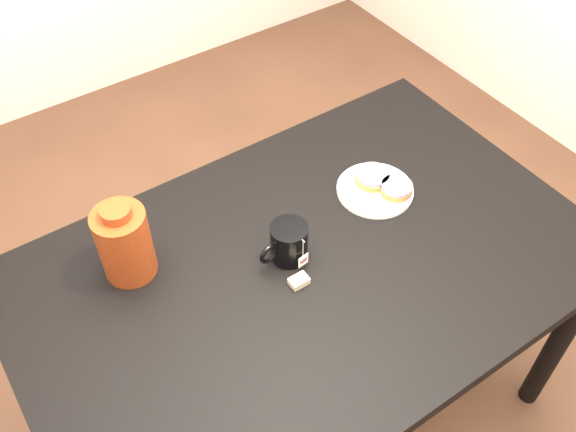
{
  "coord_description": "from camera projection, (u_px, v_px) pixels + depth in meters",
  "views": [
    {
      "loc": [
        -0.58,
        -0.77,
        1.97
      ],
      "look_at": [
        0.02,
        0.11,
        0.81
      ],
      "focal_mm": 40.0,
      "sensor_mm": 36.0,
      "label": 1
    }
  ],
  "objects": [
    {
      "name": "ground_plane",
      "position": [
        303.0,
        406.0,
        2.11
      ],
      "size": [
        4.0,
        4.0,
        0.0
      ],
      "primitive_type": "plane",
      "color": "brown"
    },
    {
      "name": "table",
      "position": [
        307.0,
        285.0,
        1.62
      ],
      "size": [
        1.4,
        0.9,
        0.75
      ],
      "color": "black",
      "rests_on": "ground_plane"
    },
    {
      "name": "plate",
      "position": [
        375.0,
        189.0,
        1.72
      ],
      "size": [
        0.21,
        0.21,
        0.02
      ],
      "color": "white",
      "rests_on": "table"
    },
    {
      "name": "bagel_back",
      "position": [
        373.0,
        177.0,
        1.73
      ],
      "size": [
        0.14,
        0.14,
        0.03
      ],
      "color": "brown",
      "rests_on": "plate"
    },
    {
      "name": "bagel_front",
      "position": [
        397.0,
        188.0,
        1.7
      ],
      "size": [
        0.09,
        0.09,
        0.03
      ],
      "color": "brown",
      "rests_on": "plate"
    },
    {
      "name": "mug",
      "position": [
        288.0,
        242.0,
        1.53
      ],
      "size": [
        0.14,
        0.1,
        0.1
      ],
      "rotation": [
        0.0,
        0.0,
        0.12
      ],
      "color": "black",
      "rests_on": "table"
    },
    {
      "name": "teabag_pouch",
      "position": [
        299.0,
        281.0,
        1.51
      ],
      "size": [
        0.05,
        0.03,
        0.02
      ],
      "primitive_type": "cube",
      "rotation": [
        0.0,
        0.0,
        -0.0
      ],
      "color": "#C6B793",
      "rests_on": "table"
    },
    {
      "name": "bagel_package",
      "position": [
        124.0,
        243.0,
        1.47
      ],
      "size": [
        0.16,
        0.16,
        0.21
      ],
      "rotation": [
        0.0,
        0.0,
        0.39
      ],
      "color": "#5E1E0C",
      "rests_on": "table"
    }
  ]
}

